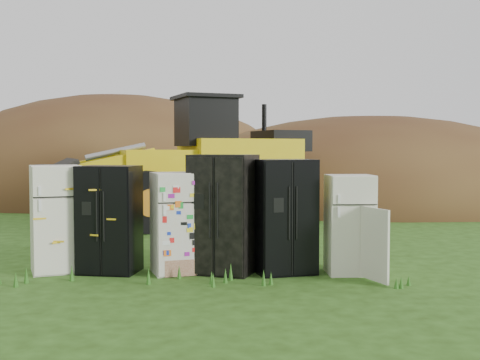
{
  "coord_description": "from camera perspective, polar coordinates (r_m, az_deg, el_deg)",
  "views": [
    {
      "loc": [
        0.88,
        -9.89,
        2.06
      ],
      "look_at": [
        0.54,
        2.0,
        1.44
      ],
      "focal_mm": 45.0,
      "sensor_mm": 36.0,
      "label": 1
    }
  ],
  "objects": [
    {
      "name": "fridge_black_right",
      "position": [
        9.99,
        4.19,
        -3.43
      ],
      "size": [
        1.13,
        1.02,
        1.88
      ],
      "primitive_type": null,
      "rotation": [
        0.0,
        0.0,
        0.29
      ],
      "color": "black",
      "rests_on": "ground"
    },
    {
      "name": "dirt_mound_left",
      "position": [
        25.35,
        -11.88,
        -1.73
      ],
      "size": [
        15.84,
        11.88,
        8.54
      ],
      "primitive_type": "ellipsoid",
      "color": "#412415",
      "rests_on": "ground"
    },
    {
      "name": "fridge_open_door",
      "position": [
        10.08,
        10.35,
        -4.15
      ],
      "size": [
        0.79,
        0.74,
        1.63
      ],
      "primitive_type": null,
      "rotation": [
        0.0,
        0.0,
        0.08
      ],
      "color": "silver",
      "rests_on": "ground"
    },
    {
      "name": "fridge_dark_mid",
      "position": [
        9.97,
        -1.58,
        -3.22
      ],
      "size": [
        1.2,
        1.08,
        1.96
      ],
      "primitive_type": null,
      "rotation": [
        0.0,
        0.0,
        -0.3
      ],
      "color": "black",
      "rests_on": "ground"
    },
    {
      "name": "fridge_black_side",
      "position": [
        10.23,
        -12.27,
        -3.65
      ],
      "size": [
        1.01,
        0.84,
        1.78
      ],
      "primitive_type": null,
      "rotation": [
        0.0,
        0.0,
        -0.13
      ],
      "color": "black",
      "rests_on": "ground"
    },
    {
      "name": "fridge_leftmost",
      "position": [
        10.52,
        -17.06,
        -3.51
      ],
      "size": [
        1.02,
        1.01,
        1.78
      ],
      "primitive_type": null,
      "rotation": [
        0.0,
        0.0,
        0.41
      ],
      "color": "silver",
      "rests_on": "ground"
    },
    {
      "name": "fridge_sticker",
      "position": [
        10.02,
        -6.12,
        -4.05
      ],
      "size": [
        0.93,
        0.9,
        1.67
      ],
      "primitive_type": null,
      "rotation": [
        0.0,
        0.0,
        0.35
      ],
      "color": "silver",
      "rests_on": "ground"
    },
    {
      "name": "wheel_loader",
      "position": [
        16.12,
        -6.23,
        1.86
      ],
      "size": [
        7.79,
        5.53,
        3.49
      ],
      "primitive_type": null,
      "rotation": [
        0.0,
        0.0,
        0.4
      ],
      "color": "gold",
      "rests_on": "ground"
    },
    {
      "name": "dirt_mound_right",
      "position": [
        23.13,
        12.05,
        -2.18
      ],
      "size": [
        16.07,
        11.78,
        6.58
      ],
      "primitive_type": "ellipsoid",
      "color": "#412415",
      "rests_on": "ground"
    },
    {
      "name": "ground",
      "position": [
        10.14,
        -3.43,
        -8.73
      ],
      "size": [
        120.0,
        120.0,
        0.0
      ],
      "primitive_type": "plane",
      "color": "#264412",
      "rests_on": "ground"
    }
  ]
}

